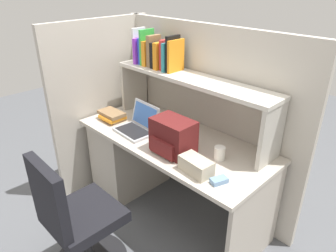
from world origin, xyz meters
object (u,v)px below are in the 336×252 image
(laptop, at_px, (138,125))
(backpack, at_px, (173,137))
(paper_cup, at_px, (220,153))
(tissue_box, at_px, (196,166))
(computer_mouse, at_px, (219,180))
(office_chair, at_px, (78,226))

(laptop, relative_size, backpack, 1.08)
(paper_cup, bearing_deg, backpack, -152.26)
(laptop, bearing_deg, tissue_box, -8.91)
(computer_mouse, distance_m, tissue_box, 0.18)
(backpack, distance_m, paper_cup, 0.34)
(backpack, xyz_separation_m, tissue_box, (0.29, -0.08, -0.07))
(office_chair, bearing_deg, computer_mouse, -131.95)
(tissue_box, distance_m, office_chair, 0.87)
(paper_cup, relative_size, tissue_box, 0.43)
(computer_mouse, bearing_deg, office_chair, -113.84)
(laptop, distance_m, office_chair, 0.89)
(laptop, xyz_separation_m, computer_mouse, (0.88, -0.10, -0.03))
(computer_mouse, xyz_separation_m, paper_cup, (-0.16, 0.22, 0.03))
(paper_cup, bearing_deg, tissue_box, -92.26)
(laptop, relative_size, office_chair, 0.35)
(computer_mouse, bearing_deg, tissue_box, -155.19)
(tissue_box, bearing_deg, computer_mouse, 10.52)
(laptop, bearing_deg, backpack, -4.44)
(tissue_box, xyz_separation_m, office_chair, (-0.45, -0.64, -0.39))
(paper_cup, bearing_deg, computer_mouse, -53.28)
(paper_cup, xyz_separation_m, office_chair, (-0.46, -0.88, -0.38))
(backpack, bearing_deg, tissue_box, -15.25)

